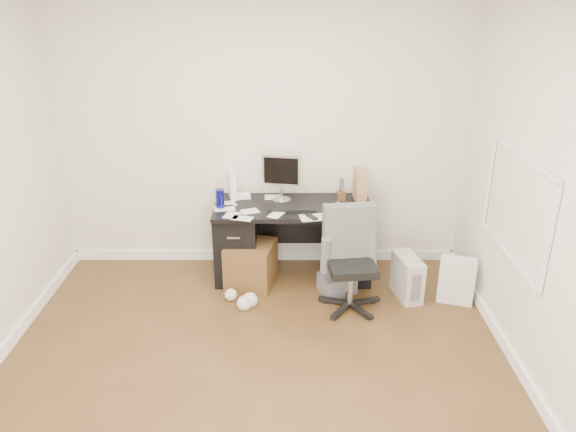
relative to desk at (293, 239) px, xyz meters
name	(u,v)px	position (x,y,z in m)	size (l,w,h in m)	color
ground	(254,382)	(-0.30, -1.65, -0.40)	(4.00, 4.00, 0.00)	#482E17
room_shell	(253,166)	(-0.27, -1.62, 1.26)	(4.02, 4.02, 2.71)	silver
desk	(293,239)	(0.00, 0.00, 0.00)	(1.50, 0.70, 0.75)	black
loose_papers	(272,207)	(-0.20, -0.05, 0.35)	(1.10, 0.60, 0.00)	silver
lcd_monitor	(281,178)	(-0.11, 0.12, 0.59)	(0.38, 0.21, 0.47)	silver
keyboard	(293,208)	(0.00, -0.11, 0.36)	(0.44, 0.15, 0.03)	black
computer_mouse	(338,204)	(0.43, -0.04, 0.38)	(0.05, 0.05, 0.05)	silver
travel_mug	(220,199)	(-0.69, -0.05, 0.44)	(0.08, 0.08, 0.18)	navy
white_binder	(232,185)	(-0.60, 0.22, 0.48)	(0.11, 0.23, 0.27)	white
magazine_file	(360,186)	(0.65, 0.13, 0.50)	(0.13, 0.26, 0.31)	#926A46
pen_cup	(341,189)	(0.47, 0.14, 0.46)	(0.09, 0.09, 0.22)	brown
yellow_book	(361,210)	(0.63, -0.18, 0.37)	(0.18, 0.23, 0.04)	yellow
paper_remote	(313,217)	(0.18, -0.30, 0.36)	(0.24, 0.19, 0.02)	silver
office_chair	(352,261)	(0.51, -0.62, 0.07)	(0.53, 0.53, 0.94)	#525452
pc_tower	(407,277)	(1.06, -0.42, -0.20)	(0.18, 0.40, 0.40)	beige
shopping_bag	(457,280)	(1.49, -0.51, -0.18)	(0.32, 0.23, 0.43)	silver
wicker_basket	(251,264)	(-0.41, -0.19, -0.18)	(0.43, 0.43, 0.43)	#533818
desk_printer	(337,283)	(0.42, -0.34, -0.31)	(0.31, 0.25, 0.18)	#5E5E63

